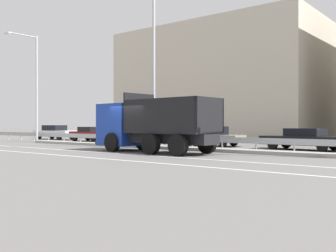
{
  "coord_description": "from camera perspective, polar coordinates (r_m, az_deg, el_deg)",
  "views": [
    {
      "loc": [
        14.8,
        -15.78,
        1.53
      ],
      "look_at": [
        0.93,
        1.66,
        1.42
      ],
      "focal_mm": 42.0,
      "sensor_mm": 36.0,
      "label": 1
    }
  ],
  "objects": [
    {
      "name": "median_guardrail",
      "position": [
        24.6,
        1.49,
        -1.95
      ],
      "size": [
        49.23,
        0.09,
        0.78
      ],
      "color": "#9EA0A5",
      "rests_on": "ground_plane"
    },
    {
      "name": "median_island",
      "position": [
        23.95,
        0.26,
        -3.16
      ],
      "size": [
        27.08,
        1.1,
        0.18
      ],
      "primitive_type": "cube",
      "color": "gray",
      "rests_on": "ground_plane"
    },
    {
      "name": "background_building_0",
      "position": [
        43.91,
        8.9,
        5.8
      ],
      "size": [
        20.86,
        15.05,
        11.5
      ],
      "primitive_type": "cube",
      "color": "beige",
      "rests_on": "ground_plane"
    },
    {
      "name": "street_lamp_1",
      "position": [
        24.79,
        -2.33,
        9.76
      ],
      "size": [
        0.71,
        2.6,
        10.14
      ],
      "color": "#ADADB2",
      "rests_on": "ground_plane"
    },
    {
      "name": "lane_strip_1",
      "position": [
        18.04,
        -10.71,
        -4.57
      ],
      "size": [
        49.23,
        0.16,
        0.01
      ],
      "primitive_type": "cube",
      "color": "silver",
      "rests_on": "ground_plane"
    },
    {
      "name": "parked_car_3",
      "position": [
        27.47,
        5.98,
        -1.46
      ],
      "size": [
        4.99,
        2.2,
        1.37
      ],
      "rotation": [
        0.0,
        0.0,
        1.64
      ],
      "color": "gray",
      "rests_on": "ground_plane"
    },
    {
      "name": "dump_truck",
      "position": [
        21.83,
        -3.76,
        -0.25
      ],
      "size": [
        7.46,
        2.94,
        3.23
      ],
      "rotation": [
        0.0,
        0.0,
        1.52
      ],
      "color": "#19389E",
      "rests_on": "ground_plane"
    },
    {
      "name": "parked_car_2",
      "position": [
        31.47,
        -4.71,
        -1.16
      ],
      "size": [
        4.96,
        2.25,
        1.4
      ],
      "rotation": [
        0.0,
        0.0,
        1.63
      ],
      "color": "gray",
      "rests_on": "ground_plane"
    },
    {
      "name": "parked_car_1",
      "position": [
        35.41,
        -11.16,
        -1.11
      ],
      "size": [
        3.99,
        1.9,
        1.29
      ],
      "rotation": [
        0.0,
        0.0,
        -1.53
      ],
      "color": "maroon",
      "rests_on": "ground_plane"
    },
    {
      "name": "ground_plane",
      "position": [
        21.69,
        -4.66,
        -3.76
      ],
      "size": [
        320.0,
        320.0,
        0.0
      ],
      "primitive_type": "plane",
      "color": "#605E5B"
    },
    {
      "name": "street_lamp_0",
      "position": [
        34.79,
        -18.83,
        6.03
      ],
      "size": [
        0.7,
        2.77,
        8.94
      ],
      "color": "#ADADB2",
      "rests_on": "ground_plane"
    },
    {
      "name": "median_road_sign",
      "position": [
        26.45,
        -6.26,
        -0.34
      ],
      "size": [
        0.7,
        0.16,
        2.38
      ],
      "color": "white",
      "rests_on": "ground_plane"
    },
    {
      "name": "parked_car_4",
      "position": [
        24.48,
        19.07,
        -1.76
      ],
      "size": [
        4.87,
        2.22,
        1.28
      ],
      "rotation": [
        0.0,
        0.0,
        1.51
      ],
      "color": "black",
      "rests_on": "ground_plane"
    },
    {
      "name": "parked_car_0",
      "position": [
        40.52,
        -16.05,
        -0.87
      ],
      "size": [
        4.95,
        2.11,
        1.42
      ],
      "rotation": [
        0.0,
        0.0,
        -1.49
      ],
      "color": "silver",
      "rests_on": "ground_plane"
    },
    {
      "name": "lane_strip_0",
      "position": [
        19.8,
        -5.08,
        -4.13
      ],
      "size": [
        49.23,
        0.16,
        0.01
      ],
      "primitive_type": "cube",
      "color": "silver",
      "rests_on": "ground_plane"
    }
  ]
}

